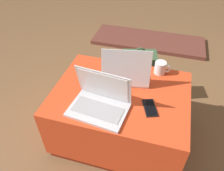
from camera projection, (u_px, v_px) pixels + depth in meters
ground_plane at (119, 133)px, 1.75m from camera, size 14.00×14.00×0.00m
ottoman at (120, 114)px, 1.60m from camera, size 0.90×0.69×0.45m
laptop_near at (100, 101)px, 1.32m from camera, size 0.37×0.27×0.25m
laptop_far at (126, 73)px, 1.52m from camera, size 0.36×0.32×0.27m
cell_phone at (150, 108)px, 1.34m from camera, size 0.12×0.16×0.01m
backpack at (138, 76)px, 1.95m from camera, size 0.31×0.27×0.52m
coffee_mug at (161, 68)px, 1.58m from camera, size 0.12×0.08×0.09m
fireplace_hearth at (148, 41)px, 2.82m from camera, size 1.40×0.50×0.04m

